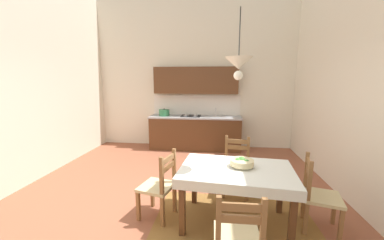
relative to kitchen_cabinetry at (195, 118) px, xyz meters
name	(u,v)px	position (x,y,z in m)	size (l,w,h in m)	color
ground_plane	(170,208)	(-0.07, -2.91, -0.91)	(5.95, 6.96, 0.10)	#99563D
wall_back	(194,74)	(-0.07, 0.33, 1.17)	(5.95, 0.12, 4.05)	silver
area_rug	(235,227)	(0.86, -3.31, -0.85)	(2.10, 1.60, 0.01)	olive
kitchen_cabinetry	(195,118)	(0.00, 0.00, 0.00)	(2.45, 0.63, 2.20)	#56331C
dining_table	(236,178)	(0.86, -3.21, -0.23)	(1.49, 1.05, 0.75)	#56331C
dining_chair_tv_side	(159,186)	(-0.15, -3.19, -0.41)	(0.51, 0.51, 0.93)	#D1BC89
dining_chair_window_side	(319,196)	(1.87, -3.20, -0.41)	(0.51, 0.51, 0.93)	#D1BC89
dining_chair_kitchen_side	(236,167)	(0.93, -2.39, -0.41)	(0.46, 0.46, 0.93)	#D1BC89
dining_chair_camera_side	(238,240)	(0.81, -4.10, -0.41)	(0.43, 0.43, 0.93)	#D1BC89
fruit_bowl	(242,162)	(0.93, -3.15, -0.04)	(0.30, 0.30, 0.12)	beige
pendant_lamp	(239,64)	(0.84, -3.22, 1.18)	(0.32, 0.32, 0.80)	black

